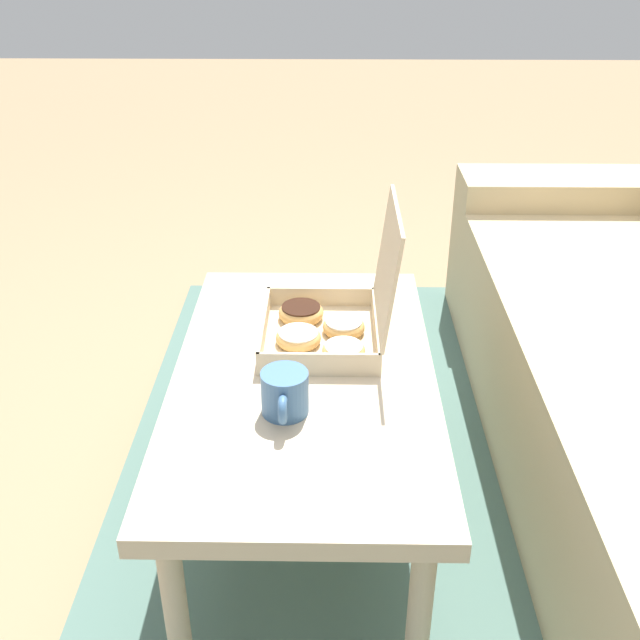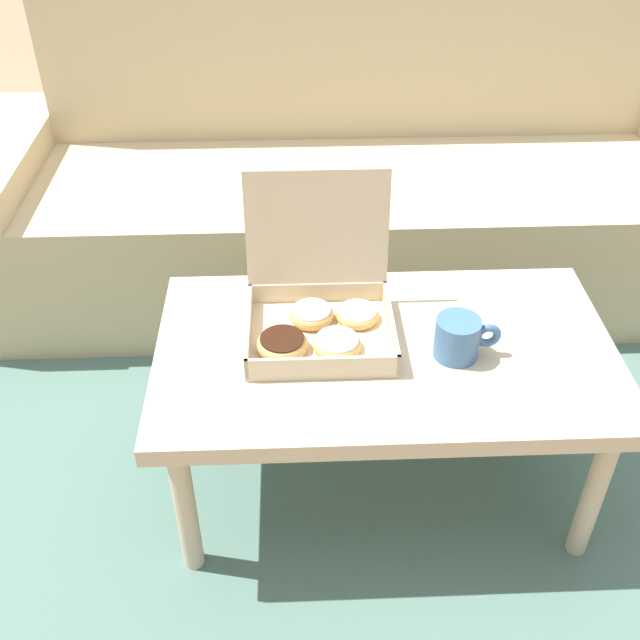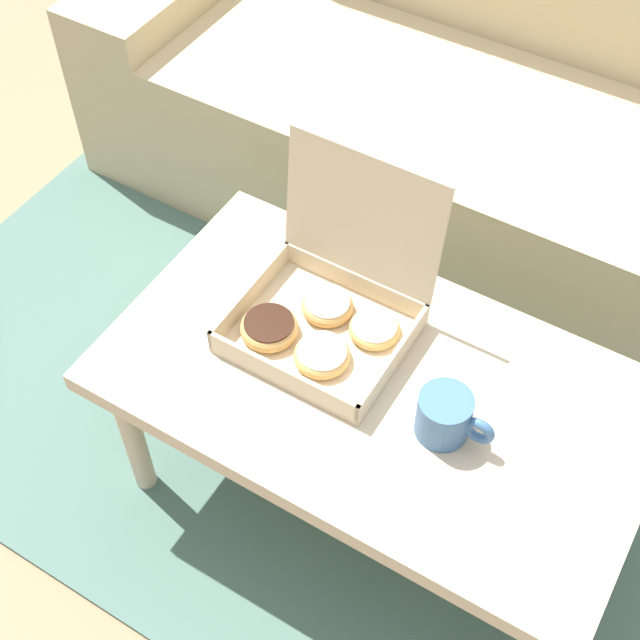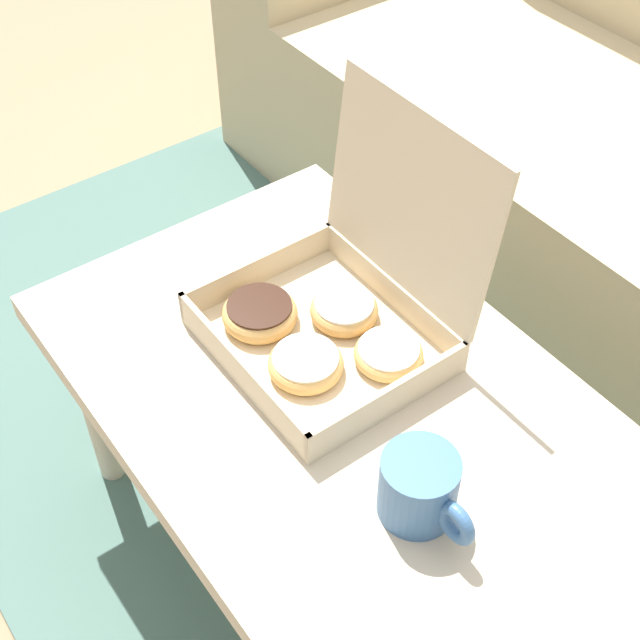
% 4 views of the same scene
% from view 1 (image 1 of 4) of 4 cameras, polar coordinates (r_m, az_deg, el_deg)
% --- Properties ---
extents(ground_plane, '(12.00, 12.00, 0.00)m').
position_cam_1_polar(ground_plane, '(1.85, 3.20, -15.17)').
color(ground_plane, '#937756').
extents(area_rug, '(2.47, 1.83, 0.01)m').
position_cam_1_polar(area_rug, '(1.88, 12.69, -14.83)').
color(area_rug, '#4C6B60').
rests_on(area_rug, ground_plane).
extents(coffee_table, '(0.96, 0.55, 0.43)m').
position_cam_1_polar(coffee_table, '(1.60, -1.20, -5.39)').
color(coffee_table, '#C6B293').
rests_on(coffee_table, ground_plane).
extents(pastry_box, '(0.31, 0.29, 0.31)m').
position_cam_1_polar(pastry_box, '(1.67, 0.92, 0.11)').
color(pastry_box, beige).
rests_on(pastry_box, coffee_table).
extents(coffee_mug, '(0.14, 0.09, 0.09)m').
position_cam_1_polar(coffee_mug, '(1.44, -2.71, -5.62)').
color(coffee_mug, '#3D6693').
rests_on(coffee_mug, coffee_table).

